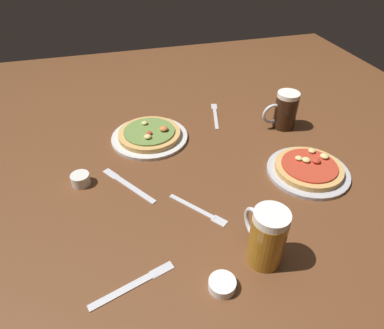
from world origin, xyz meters
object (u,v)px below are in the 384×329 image
pizza_plate_far (150,135)px  fork_spare (199,210)px  beer_mug_dark (266,237)px  ramekin_sauce (222,284)px  ramekin_butter (81,179)px  knife_spare (128,185)px  beer_mug_amber (285,110)px  knife_right (133,285)px  fork_left (215,115)px  pizza_plate_near (308,169)px

pizza_plate_far → fork_spare: size_ratio=1.72×
beer_mug_dark → ramekin_sauce: beer_mug_dark is taller
pizza_plate_far → fork_spare: 0.42m
pizza_plate_far → ramekin_sauce: bearing=-85.2°
ramekin_sauce → ramekin_butter: (-0.31, 0.47, 0.01)m
fork_spare → knife_spare: size_ratio=0.80×
beer_mug_amber → fork_spare: 0.58m
beer_mug_dark → ramekin_sauce: bearing=-157.5°
knife_spare → beer_mug_amber: bearing=16.8°
ramekin_sauce → knife_right: (-0.20, 0.06, -0.01)m
beer_mug_amber → knife_right: beer_mug_amber is taller
ramekin_butter → ramekin_sauce: bearing=-56.4°
ramekin_sauce → pizza_plate_far: bearing=94.8°
ramekin_butter → knife_spare: 0.15m
fork_left → beer_mug_amber: bearing=-33.9°
pizza_plate_far → knife_spare: (-0.11, -0.25, -0.01)m
ramekin_butter → fork_left: size_ratio=0.29×
beer_mug_dark → beer_mug_amber: size_ratio=1.12×
knife_right → fork_spare: bearing=41.6°
beer_mug_dark → ramekin_sauce: 0.15m
pizza_plate_near → beer_mug_dark: bearing=-136.8°
ramekin_sauce → fork_left: (0.24, 0.77, -0.01)m
ramekin_butter → beer_mug_dark: bearing=-43.5°
pizza_plate_far → beer_mug_amber: (0.53, -0.05, 0.06)m
ramekin_sauce → beer_mug_amber: bearing=52.5°
pizza_plate_near → beer_mug_dark: size_ratio=1.64×
ramekin_sauce → ramekin_butter: ramekin_butter is taller
ramekin_sauce → fork_spare: 0.26m
ramekin_butter → knife_spare: bearing=-18.6°
ramekin_butter → knife_right: ramekin_butter is taller
pizza_plate_far → beer_mug_dark: (0.18, -0.62, 0.07)m
pizza_plate_near → beer_mug_amber: bearing=79.3°
beer_mug_dark → knife_spare: size_ratio=0.79×
beer_mug_dark → fork_spare: bearing=118.5°
pizza_plate_far → knife_spare: bearing=-114.6°
knife_spare → fork_left: bearing=40.3°
beer_mug_amber → ramekin_sauce: bearing=-127.5°
pizza_plate_near → ramekin_sauce: size_ratio=4.14×
ramekin_butter → pizza_plate_near: bearing=-11.2°
ramekin_butter → fork_left: (0.55, 0.30, -0.02)m
beer_mug_amber → knife_spare: beer_mug_amber is taller
ramekin_sauce → fork_spare: size_ratio=0.39×
knife_right → knife_spare: (0.03, 0.36, -0.00)m
pizza_plate_far → knife_right: 0.63m
pizza_plate_near → fork_left: pizza_plate_near is taller
ramekin_sauce → knife_spare: 0.45m
ramekin_butter → knife_spare: size_ratio=0.28×
pizza_plate_near → pizza_plate_far: pizza_plate_far is taller
pizza_plate_near → fork_spare: bearing=-170.1°
ramekin_butter → fork_spare: size_ratio=0.36×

